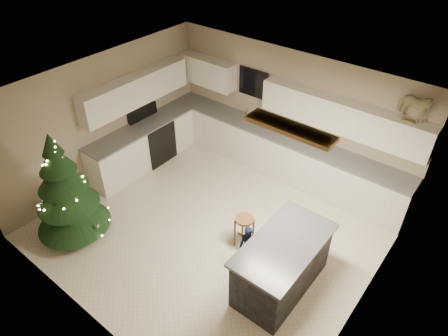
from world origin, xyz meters
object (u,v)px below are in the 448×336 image
(christmas_tree, at_px, (66,195))
(rocking_horse, at_px, (414,106))
(bar_stool, at_px, (244,225))
(island, at_px, (282,265))
(toddler, at_px, (248,247))

(christmas_tree, relative_size, rocking_horse, 3.39)
(bar_stool, bearing_deg, rocking_horse, 55.60)
(christmas_tree, bearing_deg, rocking_horse, 43.66)
(bar_stool, relative_size, christmas_tree, 0.29)
(rocking_horse, bearing_deg, island, 177.26)
(christmas_tree, bearing_deg, island, 20.24)
(island, bearing_deg, rocking_horse, 76.80)
(bar_stool, xyz_separation_m, rocking_horse, (1.57, 2.30, 1.80))
(island, xyz_separation_m, christmas_tree, (-3.49, -1.29, 0.38))
(rocking_horse, bearing_deg, christmas_tree, 144.12)
(island, bearing_deg, bar_stool, 160.33)
(island, height_order, bar_stool, island)
(island, xyz_separation_m, bar_stool, (-0.95, 0.34, -0.02))
(island, height_order, toddler, island)
(bar_stool, distance_m, christmas_tree, 3.04)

